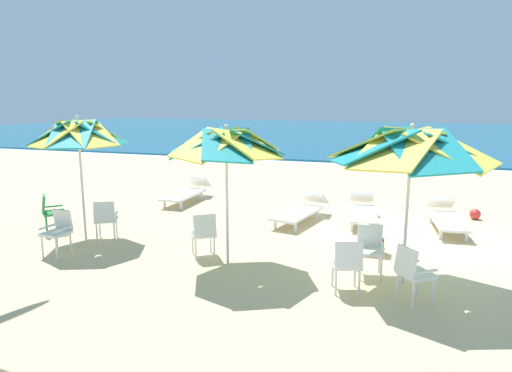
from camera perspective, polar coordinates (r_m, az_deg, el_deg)
ground_plane at (r=10.19m, az=18.29°, el=-6.52°), size 80.00×80.00×0.00m
sea at (r=39.04m, az=18.31°, el=6.16°), size 80.00×36.00×0.10m
surf_foam at (r=20.85m, az=18.30°, el=2.26°), size 80.00×0.70×0.01m
beach_umbrella_0 at (r=7.42m, az=18.81°, el=4.58°), size 2.56×2.56×2.59m
plastic_chair_0 at (r=7.19m, az=11.31°, el=-9.34°), size 0.55×0.57×0.87m
plastic_chair_1 at (r=7.98m, az=14.05°, el=-7.40°), size 0.50×0.53×0.87m
plastic_chair_2 at (r=7.11m, az=18.98°, el=-10.00°), size 0.63×0.63×0.87m
beach_umbrella_1 at (r=7.88m, az=-3.72°, el=5.24°), size 2.10×2.10×2.52m
plastic_chair_3 at (r=8.63m, az=-6.56°, el=-5.73°), size 0.62×0.63×0.87m
beach_umbrella_2 at (r=10.02m, az=-21.32°, el=6.05°), size 1.95×1.95×2.62m
plastic_chair_4 at (r=9.50m, az=-23.49°, el=-5.02°), size 0.47×0.50×0.87m
plastic_chair_5 at (r=11.13m, az=-24.28°, el=-2.84°), size 0.63×0.63×0.87m
plastic_chair_6 at (r=10.07m, az=-18.29°, el=-3.79°), size 0.60×0.61×0.87m
sun_lounger_0 at (r=11.31m, az=22.72°, el=-3.63°), size 0.83×2.20×0.62m
sun_lounger_1 at (r=11.35m, az=13.16°, el=-3.00°), size 0.89×2.21×0.62m
sun_lounger_2 at (r=11.13m, az=5.63°, el=-3.03°), size 1.07×2.23×0.62m
sun_lounger_3 at (r=13.30m, az=-8.64°, el=-0.79°), size 0.66×2.15×0.62m
cooler_box at (r=9.16m, az=14.19°, el=-6.95°), size 0.50×0.34×0.40m
beach_ball at (r=12.55m, az=25.70°, el=-3.18°), size 0.27×0.27×0.27m
beachgoer_seated at (r=19.76m, az=20.72°, el=2.50°), size 0.30×0.93×0.92m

